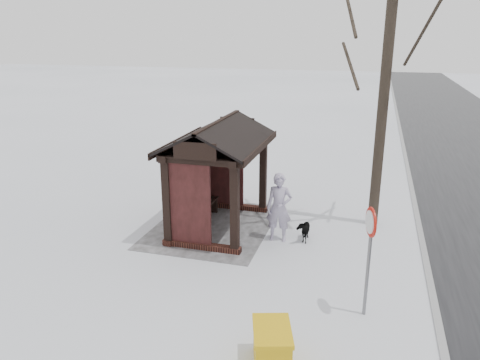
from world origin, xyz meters
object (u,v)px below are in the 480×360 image
Objects in this scene: road_sign at (370,239)px; grit_bin at (272,347)px; bus_shelter at (213,153)px; dog at (303,229)px; pedestrian at (279,208)px.

grit_bin is at bearing -54.54° from road_sign.
bus_shelter is 5.02× the size of dog.
road_sign reaches higher than grit_bin.
bus_shelter is at bearing 164.22° from pedestrian.
bus_shelter is 1.94× the size of pedestrian.
dog is (-0.18, 0.64, -0.62)m from pedestrian.
bus_shelter is 3.19m from dog.
grit_bin is at bearing -83.98° from pedestrian.
road_sign is (-1.96, 1.42, 1.27)m from grit_bin.
bus_shelter is 5.45m from road_sign.
dog is at bearing 11.14° from pedestrian.
road_sign is (2.95, 2.32, 0.70)m from pedestrian.
grit_bin is at bearing -91.38° from dog.
grit_bin is 2.73m from road_sign.
pedestrian is 5.03m from grit_bin.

